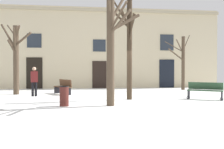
% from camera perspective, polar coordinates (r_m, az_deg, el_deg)
% --- Properties ---
extents(ground_plane, '(33.45, 33.45, 0.00)m').
position_cam_1_polar(ground_plane, '(12.87, 1.07, -5.79)').
color(ground_plane, white).
extents(building_facade, '(20.91, 0.60, 6.80)m').
position_cam_1_polar(building_facade, '(22.23, -2.54, 5.96)').
color(building_facade, beige).
rests_on(building_facade, ground).
extents(tree_near_facade, '(1.68, 2.36, 5.21)m').
position_cam_1_polar(tree_near_facade, '(11.09, -0.02, 6.73)').
color(tree_near_facade, '#4C3D2D').
rests_on(tree_near_facade, ground).
extents(tree_center, '(1.29, 1.11, 5.14)m').
position_cam_1_polar(tree_center, '(13.49, 3.71, 6.31)').
color(tree_center, '#382B1E').
rests_on(tree_center, ground).
extents(tree_left_of_center, '(2.21, 1.69, 4.31)m').
position_cam_1_polar(tree_left_of_center, '(20.89, 15.17, 2.79)').
color(tree_left_of_center, '#4C3D2D').
rests_on(tree_left_of_center, ground).
extents(tree_foreground, '(2.10, 2.34, 4.56)m').
position_cam_1_polar(tree_foreground, '(17.32, -20.33, 3.93)').
color(tree_foreground, '#4C3D2D').
rests_on(tree_foreground, ground).
extents(litter_bin, '(0.41, 0.41, 0.85)m').
position_cam_1_polar(litter_bin, '(11.13, -10.42, -4.65)').
color(litter_bin, '#4C1E19').
rests_on(litter_bin, ground).
extents(bench_back_to_back_left, '(1.22, 1.82, 0.93)m').
position_cam_1_polar(bench_back_to_back_left, '(16.77, -10.62, -2.60)').
color(bench_back_to_back_left, '#51331E').
rests_on(bench_back_to_back_left, ground).
extents(bench_back_to_back_right, '(1.68, 1.38, 0.89)m').
position_cam_1_polar(bench_back_to_back_right, '(14.28, 19.69, -3.28)').
color(bench_back_to_back_right, '#2D4C33').
rests_on(bench_back_to_back_right, ground).
extents(person_crossing_plaza, '(0.43, 0.32, 1.70)m').
position_cam_1_polar(person_crossing_plaza, '(15.75, -16.64, -1.15)').
color(person_crossing_plaza, black).
rests_on(person_crossing_plaza, ground).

